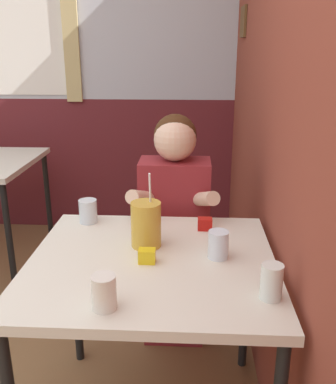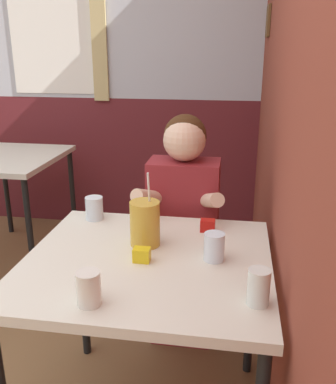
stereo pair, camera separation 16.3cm
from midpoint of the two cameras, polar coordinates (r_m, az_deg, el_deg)
name	(u,v)px [view 1 (the left image)]	position (r m, az deg, el deg)	size (l,w,h in m)	color
brick_wall_right	(266,77)	(2.22, 10.84, 14.77)	(0.08, 4.44, 2.70)	brown
back_wall	(60,66)	(3.63, -15.58, 15.92)	(5.75, 0.09, 2.70)	silver
main_table	(152,277)	(1.60, -5.13, -11.35)	(0.89, 0.83, 0.76)	beige
person_seated	(175,229)	(2.14, -1.31, -4.99)	(0.42, 0.40, 1.20)	maroon
cocktail_pitcher	(146,224)	(1.63, -5.82, -4.37)	(0.12, 0.12, 0.30)	gold
glass_near_pitcher	(218,245)	(1.55, 3.72, -7.08)	(0.07, 0.07, 0.10)	silver
glass_center	(271,282)	(1.33, 10.19, -11.78)	(0.07, 0.07, 0.11)	silver
glass_far_side	(104,292)	(1.30, -12.22, -13.06)	(0.07, 0.07, 0.11)	silver
glass_by_brick	(88,211)	(1.91, -13.04, -2.55)	(0.08, 0.08, 0.10)	silver
condiment_ketchup	(205,224)	(1.79, 2.35, -4.33)	(0.06, 0.04, 0.05)	#B7140F
condiment_mustard	(147,256)	(1.54, -5.90, -8.56)	(0.06, 0.04, 0.05)	yellow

